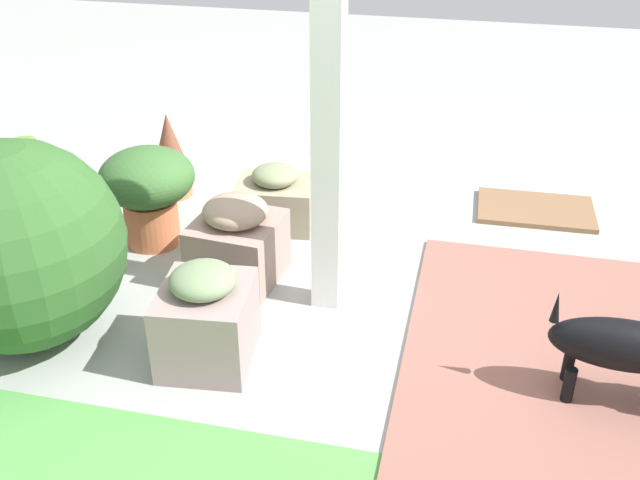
{
  "coord_description": "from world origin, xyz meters",
  "views": [
    {
      "loc": [
        -0.48,
        2.97,
        2.01
      ],
      "look_at": [
        0.18,
        0.12,
        0.36
      ],
      "focal_mm": 41.5,
      "sensor_mm": 36.0,
      "label": 1
    }
  ],
  "objects_px": {
    "terracotta_pot_spiky": "(170,157)",
    "stone_planter_nearest": "(276,199)",
    "terracotta_pot_broad": "(148,187)",
    "round_shrub": "(17,246)",
    "dog": "(639,346)",
    "terracotta_pot_tall": "(37,208)",
    "porch_pillar": "(329,52)",
    "stone_planter_near": "(237,242)",
    "doormat": "(536,210)",
    "stone_planter_mid": "(206,318)"
  },
  "relations": [
    {
      "from": "terracotta_pot_spiky",
      "to": "stone_planter_nearest",
      "type": "bearing_deg",
      "value": 162.28
    },
    {
      "from": "stone_planter_nearest",
      "to": "terracotta_pot_broad",
      "type": "bearing_deg",
      "value": 30.66
    },
    {
      "from": "round_shrub",
      "to": "dog",
      "type": "distance_m",
      "value": 2.54
    },
    {
      "from": "round_shrub",
      "to": "terracotta_pot_tall",
      "type": "xyz_separation_m",
      "value": [
        0.42,
        -0.75,
        -0.24
      ]
    },
    {
      "from": "stone_planter_nearest",
      "to": "dog",
      "type": "xyz_separation_m",
      "value": [
        -1.76,
        1.14,
        0.12
      ]
    },
    {
      "from": "stone_planter_nearest",
      "to": "terracotta_pot_spiky",
      "type": "height_order",
      "value": "terracotta_pot_spiky"
    },
    {
      "from": "round_shrub",
      "to": "terracotta_pot_spiky",
      "type": "distance_m",
      "value": 1.5
    },
    {
      "from": "porch_pillar",
      "to": "round_shrub",
      "type": "distance_m",
      "value": 1.54
    },
    {
      "from": "porch_pillar",
      "to": "dog",
      "type": "relative_size",
      "value": 3.45
    },
    {
      "from": "stone_planter_near",
      "to": "terracotta_pot_tall",
      "type": "distance_m",
      "value": 1.16
    },
    {
      "from": "doormat",
      "to": "terracotta_pot_spiky",
      "type": "bearing_deg",
      "value": 6.69
    },
    {
      "from": "terracotta_pot_tall",
      "to": "doormat",
      "type": "relative_size",
      "value": 0.9
    },
    {
      "from": "stone_planter_near",
      "to": "doormat",
      "type": "relative_size",
      "value": 0.68
    },
    {
      "from": "stone_planter_near",
      "to": "terracotta_pot_broad",
      "type": "relative_size",
      "value": 0.84
    },
    {
      "from": "terracotta_pot_spiky",
      "to": "terracotta_pot_tall",
      "type": "bearing_deg",
      "value": 58.34
    },
    {
      "from": "stone_planter_mid",
      "to": "doormat",
      "type": "bearing_deg",
      "value": -128.95
    },
    {
      "from": "porch_pillar",
      "to": "terracotta_pot_spiky",
      "type": "distance_m",
      "value": 1.78
    },
    {
      "from": "stone_planter_nearest",
      "to": "terracotta_pot_tall",
      "type": "height_order",
      "value": "terracotta_pot_tall"
    },
    {
      "from": "porch_pillar",
      "to": "stone_planter_nearest",
      "type": "bearing_deg",
      "value": -57.02
    },
    {
      "from": "porch_pillar",
      "to": "stone_planter_near",
      "type": "relative_size",
      "value": 5.29
    },
    {
      "from": "stone_planter_nearest",
      "to": "doormat",
      "type": "bearing_deg",
      "value": -161.48
    },
    {
      "from": "stone_planter_nearest",
      "to": "round_shrub",
      "type": "height_order",
      "value": "round_shrub"
    },
    {
      "from": "terracotta_pot_spiky",
      "to": "round_shrub",
      "type": "bearing_deg",
      "value": 88.47
    },
    {
      "from": "porch_pillar",
      "to": "stone_planter_near",
      "type": "bearing_deg",
      "value": -12.39
    },
    {
      "from": "stone_planter_near",
      "to": "terracotta_pot_spiky",
      "type": "distance_m",
      "value": 1.08
    },
    {
      "from": "stone_planter_nearest",
      "to": "terracotta_pot_broad",
      "type": "xyz_separation_m",
      "value": [
        0.6,
        0.35,
        0.18
      ]
    },
    {
      "from": "porch_pillar",
      "to": "terracotta_pot_tall",
      "type": "bearing_deg",
      "value": -6.75
    },
    {
      "from": "stone_planter_mid",
      "to": "stone_planter_nearest",
      "type": "bearing_deg",
      "value": -87.4
    },
    {
      "from": "terracotta_pot_tall",
      "to": "round_shrub",
      "type": "bearing_deg",
      "value": 119.08
    },
    {
      "from": "terracotta_pot_tall",
      "to": "doormat",
      "type": "distance_m",
      "value": 2.83
    },
    {
      "from": "terracotta_pot_broad",
      "to": "dog",
      "type": "bearing_deg",
      "value": 161.52
    },
    {
      "from": "doormat",
      "to": "stone_planter_mid",
      "type": "bearing_deg",
      "value": 51.05
    },
    {
      "from": "porch_pillar",
      "to": "stone_planter_near",
      "type": "height_order",
      "value": "porch_pillar"
    },
    {
      "from": "dog",
      "to": "terracotta_pot_spiky",
      "type": "bearing_deg",
      "value": -28.9
    },
    {
      "from": "dog",
      "to": "stone_planter_near",
      "type": "bearing_deg",
      "value": -16.99
    },
    {
      "from": "round_shrub",
      "to": "terracotta_pot_tall",
      "type": "height_order",
      "value": "round_shrub"
    },
    {
      "from": "terracotta_pot_tall",
      "to": "terracotta_pot_spiky",
      "type": "height_order",
      "value": "terracotta_pot_tall"
    },
    {
      "from": "terracotta_pot_spiky",
      "to": "terracotta_pot_broad",
      "type": "relative_size",
      "value": 0.97
    },
    {
      "from": "stone_planter_nearest",
      "to": "stone_planter_mid",
      "type": "distance_m",
      "value": 1.25
    },
    {
      "from": "stone_planter_mid",
      "to": "terracotta_pot_broad",
      "type": "relative_size",
      "value": 0.85
    },
    {
      "from": "stone_planter_near",
      "to": "round_shrub",
      "type": "xyz_separation_m",
      "value": [
        0.74,
        0.66,
        0.25
      ]
    },
    {
      "from": "stone_planter_near",
      "to": "doormat",
      "type": "xyz_separation_m",
      "value": [
        -1.48,
        -1.08,
        -0.19
      ]
    },
    {
      "from": "terracotta_pot_broad",
      "to": "doormat",
      "type": "relative_size",
      "value": 0.81
    },
    {
      "from": "stone_planter_near",
      "to": "stone_planter_nearest",
      "type": "bearing_deg",
      "value": -92.47
    },
    {
      "from": "stone_planter_mid",
      "to": "terracotta_pot_broad",
      "type": "bearing_deg",
      "value": -53.77
    },
    {
      "from": "round_shrub",
      "to": "terracotta_pot_tall",
      "type": "relative_size",
      "value": 1.51
    },
    {
      "from": "stone_planter_nearest",
      "to": "terracotta_pot_tall",
      "type": "xyz_separation_m",
      "value": [
        1.18,
        0.51,
        0.06
      ]
    },
    {
      "from": "porch_pillar",
      "to": "stone_planter_mid",
      "type": "distance_m",
      "value": 1.2
    },
    {
      "from": "terracotta_pot_broad",
      "to": "porch_pillar",
      "type": "bearing_deg",
      "value": 161.72
    },
    {
      "from": "stone_planter_near",
      "to": "stone_planter_mid",
      "type": "distance_m",
      "value": 0.65
    }
  ]
}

